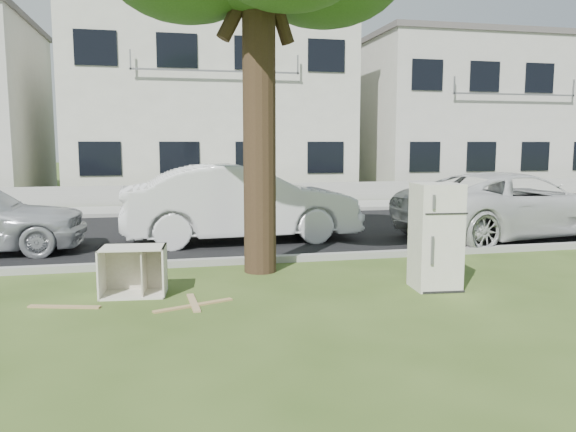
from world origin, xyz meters
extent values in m
plane|color=#364E1C|center=(0.00, 0.00, 0.00)|extent=(120.00, 120.00, 0.00)
cube|color=black|center=(0.00, 6.00, 0.01)|extent=(120.00, 7.00, 0.01)
cube|color=gray|center=(0.00, 2.45, 0.00)|extent=(120.00, 0.18, 0.12)
cube|color=gray|center=(0.00, 9.55, 0.00)|extent=(120.00, 0.18, 0.12)
cube|color=gray|center=(0.00, 11.00, 0.01)|extent=(120.00, 2.80, 0.01)
cube|color=gray|center=(0.00, 12.60, 0.35)|extent=(120.00, 0.15, 0.70)
cylinder|color=black|center=(-0.40, 1.80, 2.60)|extent=(0.54, 0.54, 5.20)
cube|color=silver|center=(0.00, 17.50, 3.60)|extent=(11.00, 8.00, 7.20)
cube|color=#595451|center=(0.00, 17.50, 7.32)|extent=(11.22, 8.16, 0.24)
cube|color=beige|center=(12.00, 17.50, 3.30)|extent=(10.00, 8.00, 6.60)
cube|color=#595451|center=(12.00, 17.50, 6.72)|extent=(10.20, 8.16, 0.24)
cube|color=beige|center=(1.94, 0.15, 0.78)|extent=(0.69, 0.65, 1.56)
cube|color=silver|center=(-2.40, 0.72, 0.35)|extent=(0.95, 0.64, 0.70)
cube|color=tan|center=(-1.60, -0.02, 0.01)|extent=(1.07, 0.49, 0.02)
cube|color=#A18254|center=(-3.26, 0.28, 0.01)|extent=(0.95, 0.35, 0.02)
cube|color=tan|center=(-1.60, 0.11, 0.01)|extent=(0.15, 0.86, 0.02)
imported|color=silver|center=(-0.32, 4.80, 0.84)|extent=(5.20, 2.05, 1.68)
imported|color=silver|center=(5.77, 3.99, 0.75)|extent=(5.76, 3.49, 1.49)
camera|label=1|loc=(-1.93, -7.32, 2.14)|focal=35.00mm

